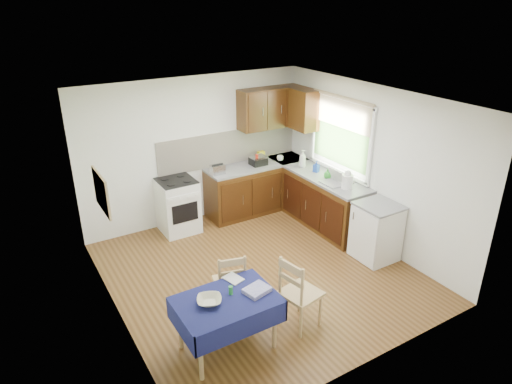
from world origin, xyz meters
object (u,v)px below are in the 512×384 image
kettle (347,180)px  chair_near (298,291)px  toaster (218,169)px  dish_rack (337,181)px  chair_far (231,281)px  dining_table (227,307)px  sandwich_press (258,161)px

kettle → chair_near: bearing=-144.6°
toaster → dish_rack: 1.99m
chair_far → kettle: bearing=-148.8°
dining_table → sandwich_press: sandwich_press is taller
toaster → dish_rack: (1.47, -1.33, -0.06)m
kettle → dish_rack: bearing=87.1°
kettle → chair_far: bearing=-164.1°
toaster → kettle: kettle is taller
sandwich_press → dish_rack: dish_rack is taller
chair_near → kettle: size_ratio=3.19×
dining_table → kettle: size_ratio=3.70×
chair_far → sandwich_press: size_ratio=3.14×
dish_rack → chair_far: bearing=-175.4°
chair_near → toaster: toaster is taller
sandwich_press → dish_rack: (0.65, -1.37, -0.05)m
chair_far → dish_rack: (2.47, 0.95, 0.47)m
toaster → kettle: 2.16m
sandwich_press → kettle: 1.75m
toaster → dish_rack: size_ratio=0.51×
dining_table → chair_near: size_ratio=1.16×
dish_rack → toaster: bearing=121.2°
dish_rack → dining_table: bearing=-168.5°
chair_near → sandwich_press: bearing=-34.2°
dish_rack → kettle: (-0.01, -0.26, 0.11)m
dish_rack → kettle: kettle is taller
sandwich_press → dish_rack: bearing=-87.7°
sandwich_press → kettle: (0.63, -1.63, 0.05)m
chair_far → toaster: (0.99, 2.29, 0.53)m
toaster → sandwich_press: bearing=16.9°
dish_rack → kettle: 0.28m
chair_near → sandwich_press: sandwich_press is taller
dish_rack → kettle: size_ratio=1.56×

